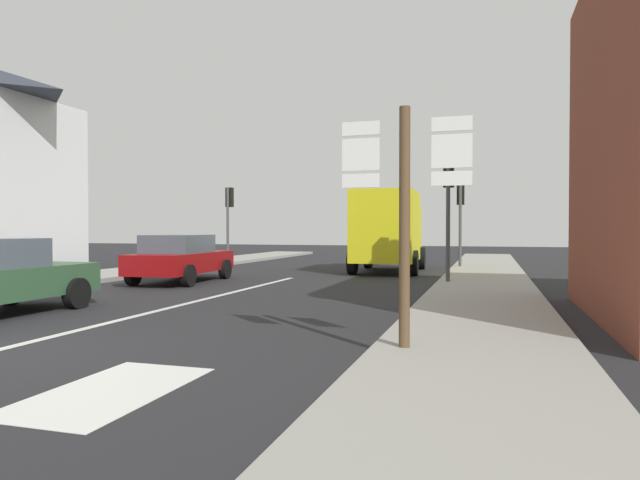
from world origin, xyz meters
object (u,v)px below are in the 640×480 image
Objects in this scene: delivery_truck at (388,229)px; traffic_light_far_right at (460,205)px; traffic_light_far_left at (229,208)px; sedan_far at (181,258)px; route_sign_post at (405,208)px; traffic_light_near_right at (449,190)px.

delivery_truck is 3.60m from traffic_light_far_right.
traffic_light_far_right is 10.45m from traffic_light_far_left.
sedan_far is 1.35× the size of route_sign_post.
route_sign_post is 16.55m from traffic_light_far_right.
delivery_truck is 1.35× the size of traffic_light_near_right.
delivery_truck is 1.43× the size of traffic_light_far_right.
traffic_light_far_right is at bearing -0.75° from traffic_light_far_left.
route_sign_post is at bearing -89.60° from traffic_light_far_right.
route_sign_post is (8.14, -8.29, 1.15)m from sedan_far.
traffic_light_far_right is at bearing 42.30° from delivery_truck.
sedan_far is 11.67m from route_sign_post.
traffic_light_far_right is 0.99× the size of traffic_light_far_left.
sedan_far is at bearing -132.67° from delivery_truck.
traffic_light_near_right reaches higher than traffic_light_far_left.
traffic_light_near_right is at bearing -61.08° from delivery_truck.
route_sign_post is at bearing -45.53° from sedan_far.
traffic_light_far_left is at bearing 162.62° from delivery_truck.
traffic_light_near_right is at bearing 9.07° from sedan_far.
traffic_light_far_left is 12.64m from traffic_light_near_right.
sedan_far is 8.37m from traffic_light_near_right.
traffic_light_far_right is 0.94× the size of traffic_light_near_right.
route_sign_post is 0.89× the size of traffic_light_far_left.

